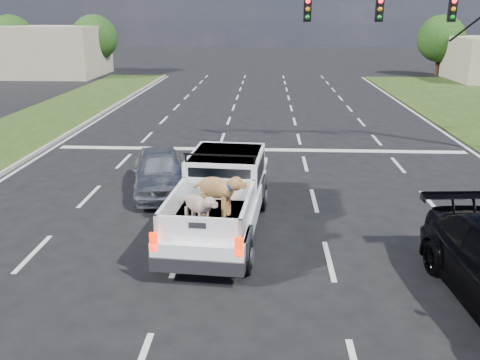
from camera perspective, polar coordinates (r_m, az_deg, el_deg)
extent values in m
plane|color=black|center=(11.96, 1.52, -8.85)|extent=(160.00, 160.00, 0.00)
cube|color=silver|center=(18.36, -14.57, 0.37)|extent=(0.12, 60.00, 0.01)
cube|color=silver|center=(17.63, -3.65, 0.20)|extent=(0.12, 60.00, 0.01)
cube|color=silver|center=(17.58, 7.76, 0.01)|extent=(0.12, 60.00, 0.01)
cube|color=silver|center=(18.22, 18.79, -0.17)|extent=(0.12, 60.00, 0.01)
cube|color=silver|center=(19.71, -24.46, 0.51)|extent=(0.15, 60.00, 0.01)
cube|color=silver|center=(21.36, 2.24, 3.43)|extent=(17.00, 0.45, 0.01)
cube|color=gray|center=(19.81, -25.13, 0.70)|extent=(0.15, 60.00, 0.14)
cube|color=black|center=(22.33, 22.76, 17.27)|extent=(0.30, 0.18, 0.95)
sphere|color=red|center=(22.23, 22.95, 18.02)|extent=(0.18, 0.18, 0.18)
cube|color=black|center=(21.60, 15.40, 18.00)|extent=(0.30, 0.18, 0.95)
sphere|color=red|center=(21.50, 15.53, 18.79)|extent=(0.18, 0.18, 0.18)
cube|color=black|center=(21.21, 7.59, 18.47)|extent=(0.30, 0.18, 0.95)
sphere|color=red|center=(21.11, 7.65, 19.28)|extent=(0.18, 0.18, 0.18)
cube|color=#B7A78B|center=(50.96, -21.02, 13.36)|extent=(10.00, 8.00, 4.40)
cylinder|color=#332114|center=(54.53, -23.98, 12.07)|extent=(0.44, 0.44, 2.16)
sphere|color=#13370F|center=(54.40, -24.29, 14.38)|extent=(4.20, 4.20, 4.20)
cylinder|color=#332114|center=(51.48, -15.81, 12.65)|extent=(0.44, 0.44, 2.16)
sphere|color=#13370F|center=(51.34, -16.03, 15.11)|extent=(4.20, 4.20, 4.20)
cylinder|color=#332114|center=(51.33, 21.35, 12.09)|extent=(0.44, 0.44, 2.16)
sphere|color=#13370F|center=(51.19, 21.64, 14.55)|extent=(4.20, 4.20, 4.20)
cylinder|color=black|center=(11.51, -8.53, -8.00)|extent=(0.35, 0.81, 0.79)
cylinder|color=black|center=(11.18, 0.50, -8.62)|extent=(0.35, 0.81, 0.79)
cylinder|color=black|center=(14.94, -4.58, -1.61)|extent=(0.35, 0.81, 0.79)
cylinder|color=black|center=(14.68, 2.32, -1.92)|extent=(0.35, 0.81, 0.79)
cube|color=white|center=(12.96, -2.40, -3.34)|extent=(2.39, 5.63, 0.54)
cube|color=white|center=(13.93, -1.53, 1.33)|extent=(2.09, 2.52, 0.89)
cube|color=black|center=(12.82, -2.35, -0.05)|extent=(1.60, 0.16, 0.64)
cylinder|color=black|center=(12.77, -2.28, 2.80)|extent=(1.86, 0.20, 0.05)
cube|color=black|center=(11.76, -3.42, -4.41)|extent=(2.04, 2.78, 0.06)
cube|color=white|center=(11.84, -7.64, -2.83)|extent=(0.29, 2.64, 0.54)
cube|color=white|center=(11.53, 0.86, -3.26)|extent=(0.29, 2.64, 0.54)
cube|color=white|center=(10.49, -4.76, -5.55)|extent=(1.84, 0.23, 0.54)
cube|color=#F32205|center=(10.61, -9.65, -6.89)|extent=(0.17, 0.07, 0.41)
cube|color=#F32205|center=(10.26, -0.12, -7.53)|extent=(0.17, 0.07, 0.41)
cube|color=black|center=(10.68, -4.82, -9.42)|extent=(2.01, 0.47, 0.31)
imported|color=#ADB0B4|center=(16.31, -9.07, 1.02)|extent=(2.49, 4.30, 1.38)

